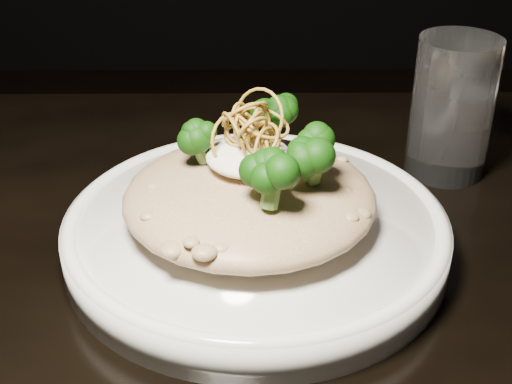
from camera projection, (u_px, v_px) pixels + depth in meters
table at (367, 380)px, 0.57m from camera, size 1.10×0.80×0.75m
plate at (256, 234)px, 0.57m from camera, size 0.31×0.31×0.03m
risotto at (250, 197)px, 0.55m from camera, size 0.20×0.20×0.04m
broccoli at (255, 142)px, 0.53m from camera, size 0.13×0.13×0.05m
cheese at (249, 156)px, 0.54m from camera, size 0.07×0.07×0.02m
shallots at (249, 122)px, 0.53m from camera, size 0.06×0.06×0.04m
drinking_glass at (452, 108)px, 0.67m from camera, size 0.09×0.09×0.13m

